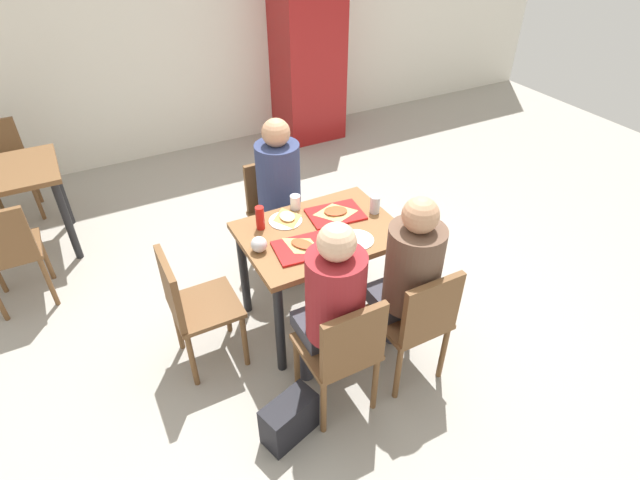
% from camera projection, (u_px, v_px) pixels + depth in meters
% --- Properties ---
extents(ground_plane, '(10.00, 10.00, 0.02)m').
position_uv_depth(ground_plane, '(320.00, 316.00, 3.69)').
color(ground_plane, '#9E998E').
extents(back_wall, '(10.00, 0.10, 2.80)m').
position_uv_depth(back_wall, '(173.00, 20.00, 5.13)').
color(back_wall, silver).
rests_on(back_wall, ground_plane).
extents(main_table, '(1.00, 0.73, 0.76)m').
position_uv_depth(main_table, '(320.00, 245.00, 3.30)').
color(main_table, brown).
rests_on(main_table, ground_plane).
extents(chair_near_left, '(0.40, 0.40, 0.87)m').
position_uv_depth(chair_near_left, '(344.00, 350.00, 2.75)').
color(chair_near_left, brown).
rests_on(chair_near_left, ground_plane).
extents(chair_near_right, '(0.40, 0.40, 0.87)m').
position_uv_depth(chair_near_right, '(418.00, 319.00, 2.94)').
color(chair_near_right, brown).
rests_on(chair_near_right, ground_plane).
extents(chair_far_side, '(0.40, 0.40, 0.87)m').
position_uv_depth(chair_far_side, '(275.00, 207.00, 3.91)').
color(chair_far_side, brown).
rests_on(chair_far_side, ground_plane).
extents(chair_left_end, '(0.40, 0.40, 0.87)m').
position_uv_depth(chair_left_end, '(191.00, 303.00, 3.05)').
color(chair_left_end, brown).
rests_on(chair_left_end, ground_plane).
extents(person_in_red, '(0.32, 0.42, 1.28)m').
position_uv_depth(person_in_red, '(332.00, 301.00, 2.71)').
color(person_in_red, '#383842').
rests_on(person_in_red, ground_plane).
extents(person_in_brown_jacket, '(0.32, 0.42, 1.28)m').
position_uv_depth(person_in_brown_jacket, '(408.00, 273.00, 2.89)').
color(person_in_brown_jacket, '#383842').
rests_on(person_in_brown_jacket, ground_plane).
extents(person_far_side, '(0.32, 0.42, 1.28)m').
position_uv_depth(person_far_side, '(281.00, 188.00, 3.67)').
color(person_far_side, '#383842').
rests_on(person_far_side, ground_plane).
extents(tray_red_near, '(0.39, 0.30, 0.02)m').
position_uv_depth(tray_red_near, '(304.00, 248.00, 3.07)').
color(tray_red_near, red).
rests_on(tray_red_near, main_table).
extents(tray_red_far, '(0.39, 0.30, 0.02)m').
position_uv_depth(tray_red_far, '(335.00, 214.00, 3.37)').
color(tray_red_far, red).
rests_on(tray_red_far, main_table).
extents(paper_plate_center, '(0.22, 0.22, 0.01)m').
position_uv_depth(paper_plate_center, '(286.00, 221.00, 3.32)').
color(paper_plate_center, white).
rests_on(paper_plate_center, main_table).
extents(paper_plate_near_edge, '(0.22, 0.22, 0.01)m').
position_uv_depth(paper_plate_near_edge, '(356.00, 240.00, 3.14)').
color(paper_plate_near_edge, white).
rests_on(paper_plate_near_edge, main_table).
extents(pizza_slice_a, '(0.22, 0.25, 0.02)m').
position_uv_depth(pizza_slice_a, '(302.00, 245.00, 3.07)').
color(pizza_slice_a, '#DBAD60').
rests_on(pizza_slice_a, tray_red_near).
extents(pizza_slice_b, '(0.26, 0.23, 0.02)m').
position_uv_depth(pizza_slice_b, '(336.00, 212.00, 3.37)').
color(pizza_slice_b, '#DBAD60').
rests_on(pizza_slice_b, tray_red_far).
extents(pizza_slice_c, '(0.17, 0.21, 0.02)m').
position_uv_depth(pizza_slice_c, '(287.00, 217.00, 3.33)').
color(pizza_slice_c, '#C68C47').
rests_on(pizza_slice_c, paper_plate_center).
extents(plastic_cup_a, '(0.07, 0.07, 0.10)m').
position_uv_depth(plastic_cup_a, '(295.00, 202.00, 3.42)').
color(plastic_cup_a, white).
rests_on(plastic_cup_a, main_table).
extents(plastic_cup_b, '(0.07, 0.07, 0.10)m').
position_uv_depth(plastic_cup_b, '(348.00, 249.00, 2.99)').
color(plastic_cup_b, white).
rests_on(plastic_cup_b, main_table).
extents(soda_can, '(0.07, 0.07, 0.12)m').
position_uv_depth(soda_can, '(375.00, 204.00, 3.37)').
color(soda_can, '#B7BCC6').
rests_on(soda_can, main_table).
extents(condiment_bottle, '(0.06, 0.06, 0.16)m').
position_uv_depth(condiment_bottle, '(260.00, 218.00, 3.21)').
color(condiment_bottle, red).
rests_on(condiment_bottle, main_table).
extents(foil_bundle, '(0.10, 0.10, 0.10)m').
position_uv_depth(foil_bundle, '(259.00, 244.00, 3.03)').
color(foil_bundle, silver).
rests_on(foil_bundle, main_table).
extents(handbag, '(0.35, 0.25, 0.28)m').
position_uv_depth(handbag, '(289.00, 419.00, 2.83)').
color(handbag, black).
rests_on(handbag, ground_plane).
extents(drink_fridge, '(0.70, 0.60, 1.90)m').
position_uv_depth(drink_fridge, '(308.00, 55.00, 5.66)').
color(drink_fridge, maroon).
rests_on(drink_fridge, ground_plane).
extents(background_table, '(0.90, 0.70, 0.76)m').
position_uv_depth(background_table, '(0.00, 188.00, 3.93)').
color(background_table, brown).
rests_on(background_table, ground_plane).
extents(background_chair_near, '(0.40, 0.40, 0.87)m').
position_uv_depth(background_chair_near, '(8.00, 250.00, 3.47)').
color(background_chair_near, brown).
rests_on(background_chair_near, ground_plane).
extents(background_chair_far, '(0.40, 0.40, 0.87)m').
position_uv_depth(background_chair_far, '(3.00, 162.00, 4.52)').
color(background_chair_far, brown).
rests_on(background_chair_far, ground_plane).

